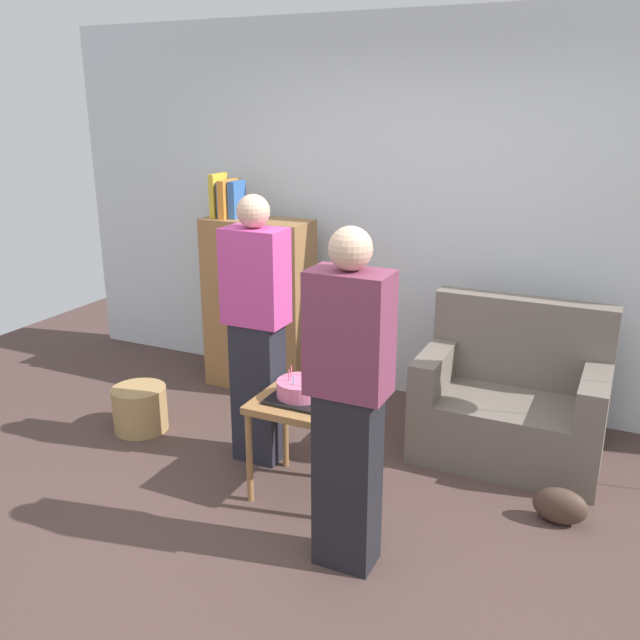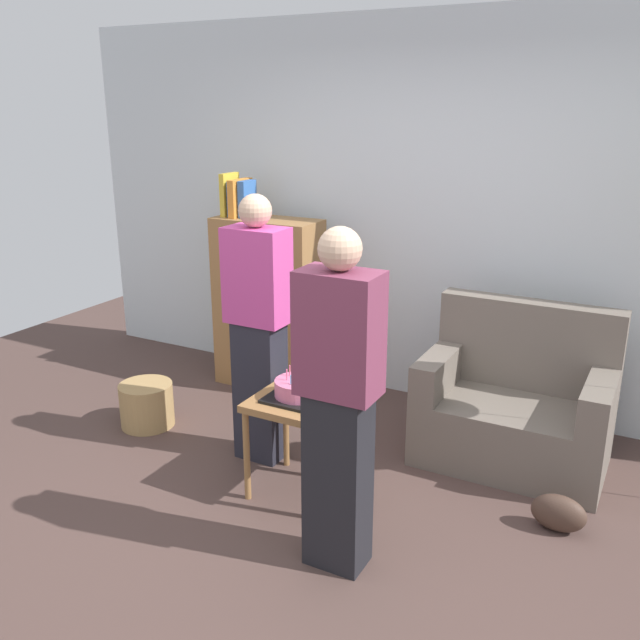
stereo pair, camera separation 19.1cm
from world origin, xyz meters
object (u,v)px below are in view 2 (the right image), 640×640
at_px(person_holding_cake, 339,403).
at_px(wicker_basket, 147,405).
at_px(bookshelf, 268,301).
at_px(side_table, 299,412).
at_px(couch, 516,407).
at_px(handbag, 558,513).
at_px(person_blowing_candles, 259,329).
at_px(birthday_cake, 298,390).

xyz_separation_m(person_holding_cake, wicker_basket, (-1.80, 0.69, -0.68)).
xyz_separation_m(bookshelf, side_table, (0.98, -1.24, -0.19)).
height_order(couch, handbag, couch).
xyz_separation_m(couch, wicker_basket, (-2.30, -0.72, -0.19)).
bearing_deg(person_holding_cake, person_blowing_candles, -15.56).
distance_m(bookshelf, person_blowing_candles, 1.16).
bearing_deg(bookshelf, handbag, -21.82).
height_order(person_blowing_candles, wicker_basket, person_blowing_candles).
distance_m(side_table, wicker_basket, 1.39).
bearing_deg(birthday_cake, side_table, -114.23).
distance_m(side_table, handbag, 1.45).
relative_size(couch, bookshelf, 0.68).
bearing_deg(bookshelf, person_holding_cake, -49.43).
distance_m(wicker_basket, handbag, 2.70).
bearing_deg(birthday_cake, person_blowing_candles, 149.49).
bearing_deg(person_blowing_candles, side_table, -50.05).
height_order(side_table, birthday_cake, birthday_cake).
xyz_separation_m(person_holding_cake, handbag, (0.89, 0.76, -0.73)).
xyz_separation_m(bookshelf, wicker_basket, (-0.35, -1.01, -0.52)).
relative_size(person_holding_cake, handbag, 5.82).
height_order(birthday_cake, wicker_basket, birthday_cake).
height_order(couch, side_table, couch).
relative_size(bookshelf, person_blowing_candles, 0.99).
bearing_deg(person_holding_cake, couch, -86.68).
bearing_deg(side_table, wicker_basket, 170.27).
bearing_deg(handbag, person_holding_cake, -139.65).
distance_m(bookshelf, side_table, 1.59).
distance_m(couch, bookshelf, 2.00).
relative_size(couch, birthday_cake, 3.44).
height_order(birthday_cake, person_blowing_candles, person_blowing_candles).
xyz_separation_m(couch, birthday_cake, (-0.98, -0.95, 0.28)).
bearing_deg(handbag, side_table, -167.76).
bearing_deg(birthday_cake, handbag, 12.24).
bearing_deg(handbag, bookshelf, 158.18).
height_order(person_blowing_candles, handbag, person_blowing_candles).
relative_size(couch, person_blowing_candles, 0.67).
distance_m(birthday_cake, handbag, 1.49).
bearing_deg(couch, birthday_cake, -135.82).
bearing_deg(person_blowing_candles, bookshelf, 100.27).
height_order(birthday_cake, handbag, birthday_cake).
xyz_separation_m(couch, person_holding_cake, (-0.50, -1.41, 0.49)).
relative_size(couch, side_table, 1.92).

